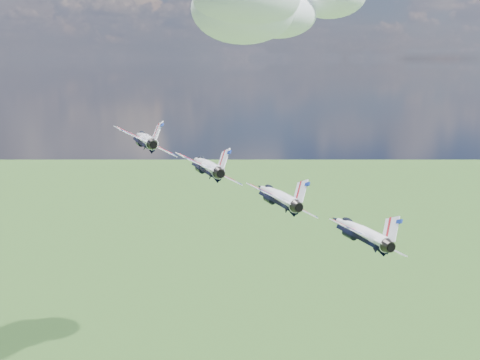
{
  "coord_description": "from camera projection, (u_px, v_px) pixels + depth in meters",
  "views": [
    {
      "loc": [
        -8.07,
        -71.37,
        164.66
      ],
      "look_at": [
        4.51,
        6.14,
        148.81
      ],
      "focal_mm": 45.0,
      "sensor_mm": 36.0,
      "label": 1
    }
  ],
  "objects": [
    {
      "name": "cloud_far",
      "position": [
        289.0,
        5.0,
        250.86
      ],
      "size": [
        65.56,
        51.51,
        25.75
      ],
      "primitive_type": "ellipsoid",
      "color": "white"
    },
    {
      "name": "jet_2",
      "position": [
        277.0,
        196.0,
        77.21
      ],
      "size": [
        12.45,
        15.36,
        8.0
      ],
      "primitive_type": null,
      "rotation": [
        0.0,
        0.49,
        0.18
      ],
      "color": "white"
    },
    {
      "name": "jet_0",
      "position": [
        144.0,
        139.0,
        88.79
      ],
      "size": [
        12.45,
        15.36,
        8.0
      ],
      "primitive_type": null,
      "rotation": [
        0.0,
        0.49,
        0.18
      ],
      "color": "white"
    },
    {
      "name": "jet_1",
      "position": [
        206.0,
        165.0,
        83.0
      ],
      "size": [
        12.45,
        15.36,
        8.0
      ],
      "primitive_type": null,
      "rotation": [
        0.0,
        0.49,
        0.18
      ],
      "color": "silver"
    },
    {
      "name": "jet_3",
      "position": [
        359.0,
        231.0,
        71.43
      ],
      "size": [
        12.45,
        15.36,
        8.0
      ],
      "primitive_type": null,
      "rotation": [
        0.0,
        0.49,
        0.18
      ],
      "color": "white"
    }
  ]
}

